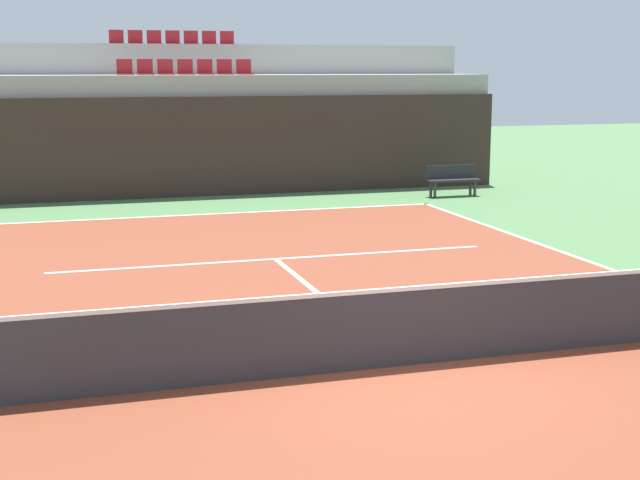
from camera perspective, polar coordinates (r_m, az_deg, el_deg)
The scene contains 12 objects.
ground_plane at distance 11.04m, azimuth 5.45°, elevation -7.87°, with size 80.00×80.00×0.00m, color #477042.
court_surface at distance 11.04m, azimuth 5.45°, elevation -7.84°, with size 11.00×24.00×0.01m, color brown.
baseline_far at distance 22.26m, azimuth -6.31°, elevation 1.65°, with size 11.00×0.10×0.00m, color white.
service_line_far at distance 16.92m, azimuth -2.80°, elevation -1.19°, with size 8.26×0.10×0.00m, color white.
centre_service_line at distance 13.92m, azimuth 0.43°, elevation -3.81°, with size 0.10×6.40×0.00m, color white.
back_wall at distance 25.36m, azimuth -7.79°, elevation 5.82°, with size 17.84×0.30×2.73m, color #33231E.
stands_tier_lower at distance 26.67m, azimuth -8.27°, elevation 6.66°, with size 17.84×2.40×3.30m, color #9E9E99.
stands_tier_upper at distance 29.01m, azimuth -9.03°, elevation 7.84°, with size 17.84×2.40×4.19m, color #9E9E99.
seating_row_lower at distance 26.70m, azimuth -8.41°, elevation 10.48°, with size 3.86×0.44×0.44m.
seating_row_upper at distance 29.08m, azimuth -9.19°, elevation 12.23°, with size 3.86×0.44×0.44m.
tennis_net at distance 10.89m, azimuth 5.49°, elevation -5.33°, with size 11.08×0.08×1.07m.
player_bench at distance 25.46m, azimuth 8.28°, elevation 3.88°, with size 1.50×0.40×0.85m.
Camera 1 is at (-4.03, -9.65, 3.52)m, focal length 51.07 mm.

